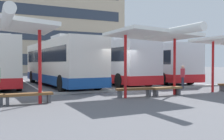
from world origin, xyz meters
The scene contains 17 objects.
ground_plane centered at (0.00, 0.00, 0.00)m, with size 160.00×160.00×0.00m, color slate.
terminal_building centered at (0.04, 35.73, 8.41)m, with size 33.76×10.41×19.53m.
coach_bus_0 centered at (-6.37, 6.72, 1.71)m, with size 2.97×11.23×3.62m.
coach_bus_1 centered at (-2.32, 5.16, 1.70)m, with size 3.26×11.55×3.61m.
coach_bus_2 centered at (2.04, 5.98, 1.73)m, with size 2.63×12.04×3.67m.
coach_bus_3 centered at (6.49, 6.45, 1.66)m, with size 3.80×12.52×3.54m.
lane_stripe_1 centered at (-4.23, 6.54, 0.00)m, with size 0.16×14.00×0.01m, color white.
lane_stripe_2 centered at (0.00, 6.54, 0.00)m, with size 0.16×14.00×0.01m, color white.
lane_stripe_3 centered at (4.23, 6.54, 0.00)m, with size 0.16×14.00×0.01m, color white.
lane_stripe_4 centered at (8.46, 6.54, 0.00)m, with size 0.16×14.00×0.01m, color white.
waiting_shelter_0 centered at (-6.42, -3.03, 3.14)m, with size 3.68×5.05×3.42m.
bench_1 centered at (-5.52, -2.66, 0.34)m, with size 1.94×0.42×0.45m.
waiting_shelter_1 centered at (0.40, -3.14, 3.04)m, with size 3.97×5.17×3.28m.
bench_2 centered at (-0.50, -2.72, 0.34)m, with size 1.91×0.57×0.45m.
bench_3 centered at (1.30, -2.97, 0.34)m, with size 1.72×0.44×0.45m.
platform_kerb centered at (0.00, -0.17, 0.06)m, with size 44.00×0.24×0.12m, color #ADADA8.
waiting_passenger_0 centered at (4.27, -0.76, 0.88)m, with size 0.48×0.45×1.55m.
Camera 1 is at (-6.87, -13.49, 1.69)m, focal length 40.40 mm.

